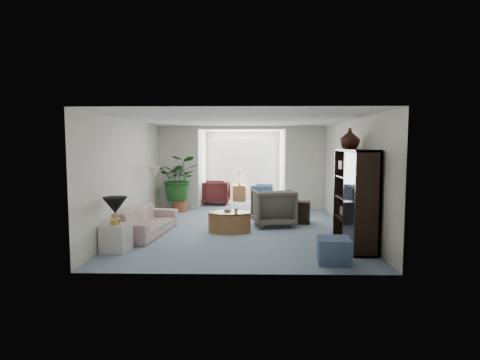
{
  "coord_description": "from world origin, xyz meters",
  "views": [
    {
      "loc": [
        0.19,
        -8.77,
        1.95
      ],
      "look_at": [
        0.0,
        0.6,
        1.1
      ],
      "focal_mm": 29.45,
      "sensor_mm": 36.0,
      "label": 1
    }
  ],
  "objects_px": {
    "table_lamp": "(115,205)",
    "coffee_table": "(230,222)",
    "framed_picture": "(352,156)",
    "floor_lamp": "(154,172)",
    "ottoman": "(334,250)",
    "sunroom_chair_blue": "(262,194)",
    "coffee_cup": "(236,211)",
    "cabinet_urn": "(350,139)",
    "wingback_chair": "(273,207)",
    "sunroom_table": "(240,193)",
    "side_table_dark": "(301,212)",
    "coffee_bowl": "(227,210)",
    "entertainment_cabinet": "(355,198)",
    "sunroom_chair_maroon": "(216,192)",
    "sofa": "(146,221)",
    "end_table": "(116,238)",
    "plant_pot": "(179,206)"
  },
  "relations": [
    {
      "from": "coffee_table",
      "to": "sunroom_chair_blue",
      "type": "xyz_separation_m",
      "value": [
        0.87,
        4.08,
        0.1
      ]
    },
    {
      "from": "end_table",
      "to": "table_lamp",
      "type": "xyz_separation_m",
      "value": [
        0.0,
        0.0,
        0.6
      ]
    },
    {
      "from": "sunroom_chair_maroon",
      "to": "table_lamp",
      "type": "bearing_deg",
      "value": -10.36
    },
    {
      "from": "coffee_cup",
      "to": "ottoman",
      "type": "xyz_separation_m",
      "value": [
        1.68,
        -2.17,
        -0.29
      ]
    },
    {
      "from": "coffee_bowl",
      "to": "sunroom_chair_maroon",
      "type": "xyz_separation_m",
      "value": [
        -0.58,
        3.98,
        -0.09
      ]
    },
    {
      "from": "plant_pot",
      "to": "sunroom_chair_blue",
      "type": "distance_m",
      "value": 2.84
    },
    {
      "from": "sunroom_chair_maroon",
      "to": "coffee_table",
      "type": "bearing_deg",
      "value": 11.82
    },
    {
      "from": "end_table",
      "to": "table_lamp",
      "type": "height_order",
      "value": "table_lamp"
    },
    {
      "from": "table_lamp",
      "to": "coffee_table",
      "type": "relative_size",
      "value": 0.46
    },
    {
      "from": "entertainment_cabinet",
      "to": "sunroom_table",
      "type": "height_order",
      "value": "entertainment_cabinet"
    },
    {
      "from": "framed_picture",
      "to": "sunroom_chair_blue",
      "type": "xyz_separation_m",
      "value": [
        -1.81,
        4.05,
        -1.37
      ]
    },
    {
      "from": "table_lamp",
      "to": "sunroom_table",
      "type": "height_order",
      "value": "table_lamp"
    },
    {
      "from": "wingback_chair",
      "to": "ottoman",
      "type": "xyz_separation_m",
      "value": [
        0.81,
        -2.98,
        -0.24
      ]
    },
    {
      "from": "sunroom_chair_blue",
      "to": "sunroom_chair_maroon",
      "type": "height_order",
      "value": "sunroom_chair_maroon"
    },
    {
      "from": "sunroom_table",
      "to": "table_lamp",
      "type": "bearing_deg",
      "value": -108.11
    },
    {
      "from": "side_table_dark",
      "to": "coffee_cup",
      "type": "bearing_deg",
      "value": -144.72
    },
    {
      "from": "plant_pot",
      "to": "cabinet_urn",
      "type": "bearing_deg",
      "value": -39.69
    },
    {
      "from": "floor_lamp",
      "to": "entertainment_cabinet",
      "type": "distance_m",
      "value": 5.03
    },
    {
      "from": "sunroom_chair_maroon",
      "to": "sofa",
      "type": "bearing_deg",
      "value": -11.87
    },
    {
      "from": "coffee_cup",
      "to": "plant_pot",
      "type": "bearing_deg",
      "value": 122.03
    },
    {
      "from": "framed_picture",
      "to": "coffee_bowl",
      "type": "xyz_separation_m",
      "value": [
        -2.73,
        0.07,
        -1.22
      ]
    },
    {
      "from": "table_lamp",
      "to": "floor_lamp",
      "type": "distance_m",
      "value": 2.88
    },
    {
      "from": "coffee_cup",
      "to": "plant_pot",
      "type": "height_order",
      "value": "coffee_cup"
    },
    {
      "from": "coffee_table",
      "to": "wingback_chair",
      "type": "xyz_separation_m",
      "value": [
        1.02,
        0.71,
        0.22
      ]
    },
    {
      "from": "coffee_cup",
      "to": "ottoman",
      "type": "distance_m",
      "value": 2.76
    },
    {
      "from": "coffee_bowl",
      "to": "plant_pot",
      "type": "distance_m",
      "value": 3.02
    },
    {
      "from": "plant_pot",
      "to": "entertainment_cabinet",
      "type": "bearing_deg",
      "value": -43.64
    },
    {
      "from": "table_lamp",
      "to": "floor_lamp",
      "type": "height_order",
      "value": "floor_lamp"
    },
    {
      "from": "sunroom_chair_blue",
      "to": "side_table_dark",
      "type": "bearing_deg",
      "value": -161.58
    },
    {
      "from": "sofa",
      "to": "end_table",
      "type": "xyz_separation_m",
      "value": [
        -0.2,
        -1.35,
        -0.05
      ]
    },
    {
      "from": "framed_picture",
      "to": "entertainment_cabinet",
      "type": "height_order",
      "value": "framed_picture"
    },
    {
      "from": "sunroom_chair_maroon",
      "to": "sunroom_table",
      "type": "height_order",
      "value": "sunroom_chair_maroon"
    },
    {
      "from": "ottoman",
      "to": "sunroom_chair_blue",
      "type": "bearing_deg",
      "value": 98.56
    },
    {
      "from": "sunroom_chair_blue",
      "to": "sunroom_table",
      "type": "height_order",
      "value": "sunroom_chair_blue"
    },
    {
      "from": "framed_picture",
      "to": "coffee_bowl",
      "type": "height_order",
      "value": "framed_picture"
    },
    {
      "from": "table_lamp",
      "to": "wingback_chair",
      "type": "height_order",
      "value": "table_lamp"
    },
    {
      "from": "sofa",
      "to": "sunroom_chair_blue",
      "type": "bearing_deg",
      "value": -23.89
    },
    {
      "from": "ottoman",
      "to": "entertainment_cabinet",
      "type": "bearing_deg",
      "value": 60.54
    },
    {
      "from": "sofa",
      "to": "cabinet_urn",
      "type": "distance_m",
      "value": 4.61
    },
    {
      "from": "end_table",
      "to": "side_table_dark",
      "type": "relative_size",
      "value": 0.91
    },
    {
      "from": "wingback_chair",
      "to": "side_table_dark",
      "type": "height_order",
      "value": "wingback_chair"
    },
    {
      "from": "cabinet_urn",
      "to": "wingback_chair",
      "type": "bearing_deg",
      "value": 136.12
    },
    {
      "from": "coffee_table",
      "to": "sunroom_chair_blue",
      "type": "bearing_deg",
      "value": 77.92
    },
    {
      "from": "ottoman",
      "to": "sunroom_chair_blue",
      "type": "height_order",
      "value": "sunroom_chair_blue"
    },
    {
      "from": "side_table_dark",
      "to": "cabinet_urn",
      "type": "relative_size",
      "value": 1.31
    },
    {
      "from": "sunroom_table",
      "to": "coffee_table",
      "type": "bearing_deg",
      "value": -91.46
    },
    {
      "from": "framed_picture",
      "to": "coffee_bowl",
      "type": "distance_m",
      "value": 2.99
    },
    {
      "from": "coffee_table",
      "to": "ottoman",
      "type": "distance_m",
      "value": 2.91
    },
    {
      "from": "table_lamp",
      "to": "cabinet_urn",
      "type": "xyz_separation_m",
      "value": [
        4.44,
        0.98,
        1.21
      ]
    },
    {
      "from": "framed_picture",
      "to": "floor_lamp",
      "type": "bearing_deg",
      "value": 165.79
    }
  ]
}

